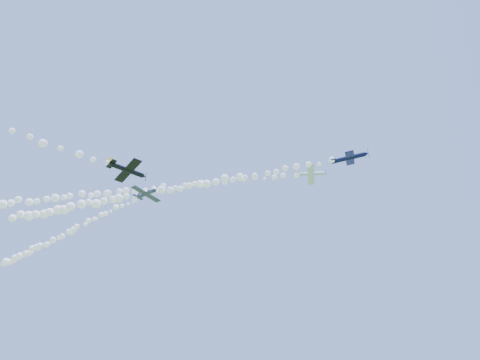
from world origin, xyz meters
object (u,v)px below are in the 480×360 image
at_px(plane_white, 311,174).
at_px(plane_grey, 146,194).
at_px(plane_navy, 350,158).
at_px(plane_black, 128,170).

height_order(plane_white, plane_grey, plane_white).
relative_size(plane_navy, plane_black, 1.08).
height_order(plane_navy, plane_black, plane_navy).
bearing_deg(plane_black, plane_navy, -28.16).
relative_size(plane_grey, plane_black, 1.02).
relative_size(plane_white, plane_grey, 1.09).
xyz_separation_m(plane_navy, plane_black, (-33.21, -24.36, -7.79)).
distance_m(plane_white, plane_grey, 40.14).
bearing_deg(plane_grey, plane_navy, 23.40).
height_order(plane_navy, plane_grey, plane_navy).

